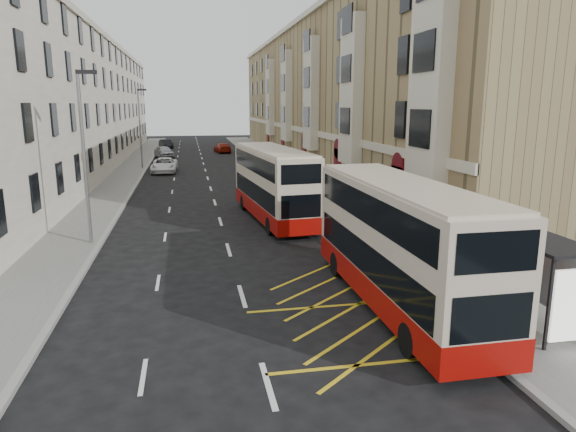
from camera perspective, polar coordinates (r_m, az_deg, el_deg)
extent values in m
plane|color=black|center=(14.79, -3.45, -14.38)|extent=(200.00, 200.00, 0.00)
cube|color=#62625D|center=(44.66, 1.62, 3.88)|extent=(4.00, 120.00, 0.15)
cube|color=#62625D|center=(43.99, -18.52, 3.11)|extent=(3.00, 120.00, 0.15)
cube|color=gray|center=(44.27, -0.91, 3.81)|extent=(0.25, 120.00, 0.15)
cube|color=gray|center=(43.82, -16.58, 3.21)|extent=(0.25, 120.00, 0.15)
cube|color=#948356|center=(60.94, 5.00, 13.10)|extent=(10.00, 79.00, 15.00)
cube|color=beige|center=(59.81, 0.23, 9.81)|extent=(0.18, 79.00, 0.50)
cube|color=beige|center=(60.32, 0.17, 20.31)|extent=(0.40, 79.00, 0.50)
cube|color=beige|center=(25.74, 15.55, 13.81)|extent=(0.80, 3.20, 10.00)
cube|color=beige|center=(36.89, 7.06, 13.58)|extent=(0.80, 3.20, 10.00)
cube|color=beige|center=(48.45, 2.57, 13.34)|extent=(0.80, 3.20, 10.00)
cube|color=beige|center=(60.18, -0.17, 13.16)|extent=(0.80, 3.20, 10.00)
cube|color=beige|center=(72.01, -2.02, 13.02)|extent=(0.80, 3.20, 10.00)
cube|color=#51080E|center=(29.90, 12.04, 2.55)|extent=(0.20, 1.60, 3.00)
cube|color=#51080E|center=(41.09, 5.52, 5.38)|extent=(0.20, 1.60, 3.00)
cube|color=#51080E|center=(52.64, 1.81, 6.95)|extent=(0.20, 1.60, 3.00)
cube|color=#51080E|center=(64.36, -0.58, 7.94)|extent=(0.20, 1.60, 3.00)
cube|color=#51080E|center=(76.16, -2.24, 8.61)|extent=(0.20, 1.60, 3.00)
cube|color=silver|center=(59.79, -22.89, 11.26)|extent=(9.00, 79.00, 13.00)
cube|color=beige|center=(59.40, -18.95, 17.85)|extent=(0.30, 79.00, 0.50)
cube|color=black|center=(15.42, 27.01, -8.76)|extent=(0.08, 0.08, 2.60)
cube|color=black|center=(18.37, 19.79, -4.84)|extent=(0.08, 0.08, 2.60)
cube|color=black|center=(19.04, 23.11, -4.51)|extent=(0.08, 0.08, 2.60)
cube|color=black|center=(16.85, 25.26, -2.05)|extent=(1.65, 4.25, 0.10)
cube|color=#8A979A|center=(17.56, 26.67, -5.78)|extent=(0.04, 3.60, 1.95)
cube|color=white|center=(15.79, 28.96, -8.67)|extent=(1.19, 0.12, 2.00)
cube|color=black|center=(18.08, 24.15, -8.32)|extent=(0.35, 1.60, 0.06)
cylinder|color=red|center=(18.50, 15.14, -7.01)|extent=(0.06, 0.06, 1.00)
cylinder|color=red|center=(21.31, 11.33, -4.24)|extent=(0.06, 0.06, 1.00)
cylinder|color=red|center=(24.23, 8.44, -2.12)|extent=(0.06, 0.06, 1.00)
cube|color=red|center=(21.18, 11.38, -3.00)|extent=(0.05, 6.50, 0.06)
cube|color=red|center=(21.30, 11.33, -4.11)|extent=(0.05, 6.50, 0.06)
cylinder|color=slate|center=(25.67, -21.69, 5.90)|extent=(0.16, 0.16, 8.00)
cube|color=black|center=(25.51, -21.50, 14.67)|extent=(0.90, 0.18, 0.18)
cylinder|color=slate|center=(55.36, -16.12, 9.29)|extent=(0.16, 0.16, 8.00)
cube|color=black|center=(55.29, -15.94, 13.34)|extent=(0.90, 0.18, 0.18)
cube|color=beige|center=(17.17, 12.28, -2.84)|extent=(2.46, 10.57, 3.79)
cube|color=#900A05|center=(17.60, 12.06, -7.45)|extent=(2.49, 10.60, 0.86)
cube|color=black|center=(17.29, 12.21, -4.30)|extent=(2.49, 9.73, 1.06)
cube|color=black|center=(16.90, 12.46, 1.01)|extent=(2.49, 9.73, 0.96)
cube|color=beige|center=(16.78, 12.58, 3.55)|extent=(2.36, 10.15, 0.12)
cube|color=black|center=(22.04, 6.81, -0.38)|extent=(2.04, 0.09, 1.25)
cube|color=black|center=(21.69, 6.94, 4.69)|extent=(1.68, 0.09, 0.43)
cube|color=black|center=(12.91, 21.64, -10.50)|extent=(2.04, 0.09, 1.15)
cylinder|color=black|center=(20.34, 5.44, -5.36)|extent=(0.27, 0.96, 0.96)
cylinder|color=black|center=(21.05, 11.13, -4.93)|extent=(0.27, 0.96, 0.96)
cylinder|color=black|center=(14.45, 13.35, -13.27)|extent=(0.27, 0.96, 0.96)
cylinder|color=black|center=(15.43, 20.87, -12.06)|extent=(0.27, 0.96, 0.96)
cube|color=beige|center=(29.64, -1.65, 3.73)|extent=(3.37, 10.63, 3.75)
cube|color=#900A05|center=(29.89, -1.63, 0.98)|extent=(3.40, 10.66, 0.85)
cube|color=black|center=(29.71, -1.64, 2.87)|extent=(3.33, 9.80, 1.04)
cube|color=black|center=(29.49, -1.66, 5.96)|extent=(3.33, 9.80, 0.95)
cube|color=beige|center=(29.42, -1.67, 7.42)|extent=(3.24, 10.20, 0.11)
cube|color=black|center=(34.70, -3.87, 4.30)|extent=(2.02, 0.27, 1.23)
cube|color=black|center=(34.48, -3.91, 7.50)|extent=(1.66, 0.24, 0.43)
cube|color=black|center=(24.79, 1.46, 1.08)|extent=(2.02, 0.27, 1.14)
cylinder|color=black|center=(32.90, -4.94, 1.49)|extent=(0.36, 0.97, 0.95)
cylinder|color=black|center=(33.39, -1.33, 1.69)|extent=(0.36, 0.97, 0.95)
cylinder|color=black|center=(26.53, -2.01, -1.11)|extent=(0.36, 0.97, 0.95)
cylinder|color=black|center=(27.13, 2.38, -0.81)|extent=(0.36, 0.97, 0.95)
cylinder|color=black|center=(15.84, 21.28, -10.82)|extent=(0.57, 0.57, 0.98)
cylinder|color=black|center=(15.65, 21.43, -9.09)|extent=(0.63, 0.63, 0.09)
imported|color=black|center=(17.45, 18.41, -7.49)|extent=(0.65, 0.54, 1.53)
imported|color=black|center=(19.89, 20.52, -4.92)|extent=(1.05, 0.99, 1.72)
imported|color=black|center=(21.86, 11.67, -3.05)|extent=(0.93, 0.40, 1.58)
imported|color=white|center=(52.38, -13.58, 5.51)|extent=(2.55, 5.26, 1.44)
imported|color=#A1A4A9|center=(66.72, -13.60, 6.93)|extent=(3.03, 4.73, 1.50)
imported|color=black|center=(81.69, -13.41, 7.81)|extent=(2.46, 4.24, 1.32)
imported|color=#941607|center=(72.71, -7.30, 7.53)|extent=(2.42, 4.77, 1.33)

